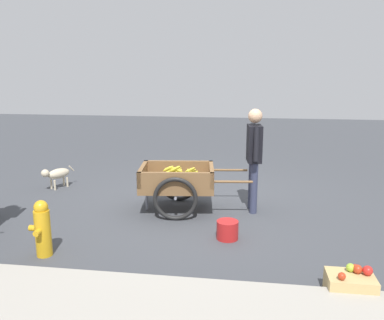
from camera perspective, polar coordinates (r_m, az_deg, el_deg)
The scene contains 7 objects.
ground_plane at distance 6.50m, azimuth 1.34°, elevation -6.25°, with size 24.00×24.00×0.00m, color #3D3F44.
fruit_cart at distance 6.10m, azimuth -2.07°, elevation -3.22°, with size 1.73×1.01×0.72m.
vendor_person at distance 6.03m, azimuth 8.82°, elevation 1.23°, with size 0.24×0.59×1.56m.
dog at distance 7.65m, azimuth -18.67°, elevation -1.89°, with size 0.39×0.60×0.40m.
fire_hydrant at distance 4.97m, azimuth -20.50°, elevation -9.10°, with size 0.25×0.25×0.67m.
plastic_bucket at distance 5.20m, azimuth 5.06°, elevation -9.87°, with size 0.28×0.28×0.24m, color #B21E1E.
apple_crate at distance 4.25m, azimuth 21.64°, elevation -16.11°, with size 0.44×0.32×0.31m.
Camera 1 is at (-0.70, 6.10, 2.11)m, focal length 37.52 mm.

